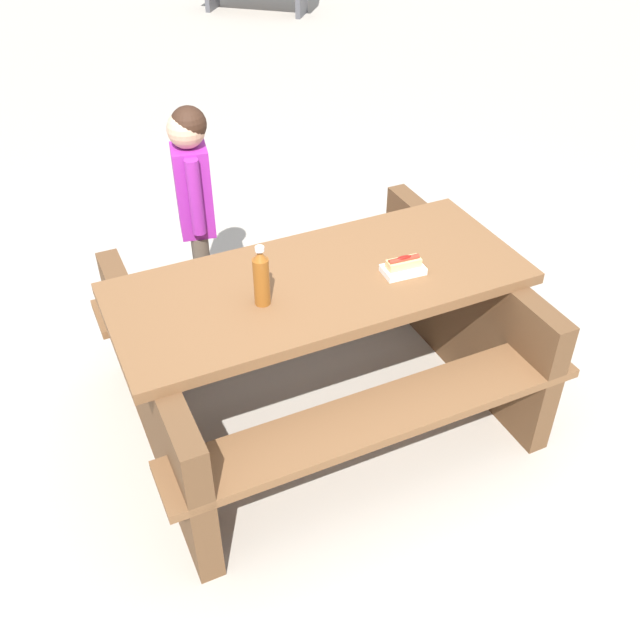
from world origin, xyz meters
The scene contains 5 objects.
ground_plane centered at (0.00, 0.00, 0.00)m, with size 30.00×30.00×0.00m, color #ADA599.
picnic_table centered at (0.00, 0.00, 0.44)m, with size 1.83×1.44×0.75m.
soda_bottle centered at (-0.29, -0.07, 0.88)m, with size 0.07×0.07×0.27m.
hotdog_tray centered at (0.35, -0.10, 0.78)m, with size 0.18×0.12×0.08m.
child_in_coat centered at (-0.29, 0.92, 0.79)m, with size 0.20×0.30×1.23m.
Camera 1 is at (-1.03, -2.33, 2.49)m, focal length 40.24 mm.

